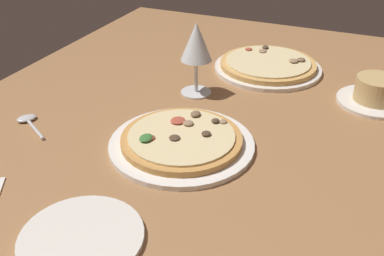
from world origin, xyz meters
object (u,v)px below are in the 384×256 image
(pizza_side, at_px, (268,66))
(wine_glass_near, at_px, (196,44))
(ramekin_on_saucer, at_px, (376,93))
(side_plate, at_px, (82,238))
(pizza_main, at_px, (182,141))
(spoon, at_px, (29,121))

(pizza_side, bearing_deg, wine_glass_near, -30.61)
(ramekin_on_saucer, xyz_separation_m, wine_glass_near, (0.11, -0.38, 0.09))
(side_plate, bearing_deg, pizza_main, 174.22)
(pizza_main, bearing_deg, side_plate, -5.78)
(side_plate, distance_m, spoon, 0.38)
(side_plate, bearing_deg, wine_glass_near, -175.93)
(pizza_main, xyz_separation_m, ramekin_on_saucer, (-0.33, 0.32, 0.01))
(pizza_main, relative_size, spoon, 2.56)
(pizza_side, distance_m, ramekin_on_saucer, 0.28)
(wine_glass_near, distance_m, spoon, 0.39)
(ramekin_on_saucer, relative_size, side_plate, 0.92)
(spoon, bearing_deg, pizza_side, 140.82)
(pizza_main, distance_m, spoon, 0.33)
(pizza_main, height_order, wine_glass_near, wine_glass_near)
(pizza_side, bearing_deg, spoon, -39.18)
(pizza_side, xyz_separation_m, side_plate, (0.69, -0.08, -0.01))
(wine_glass_near, relative_size, spoon, 1.58)
(pizza_main, distance_m, wine_glass_near, 0.25)
(pizza_side, xyz_separation_m, ramekin_on_saucer, (0.09, 0.26, 0.01))
(ramekin_on_saucer, distance_m, spoon, 0.74)
(pizza_main, height_order, pizza_side, same)
(pizza_side, distance_m, side_plate, 0.70)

